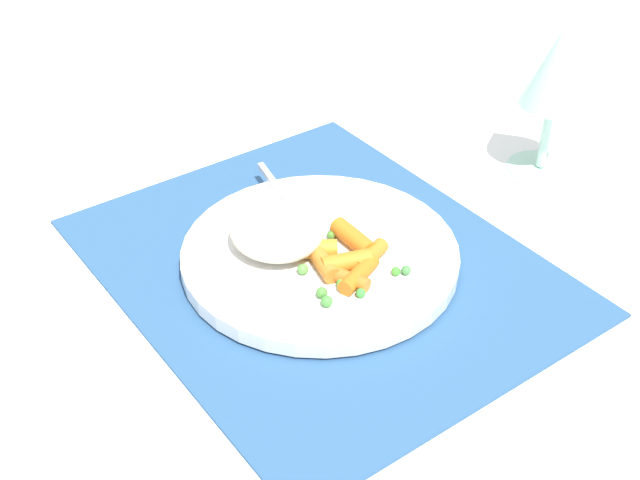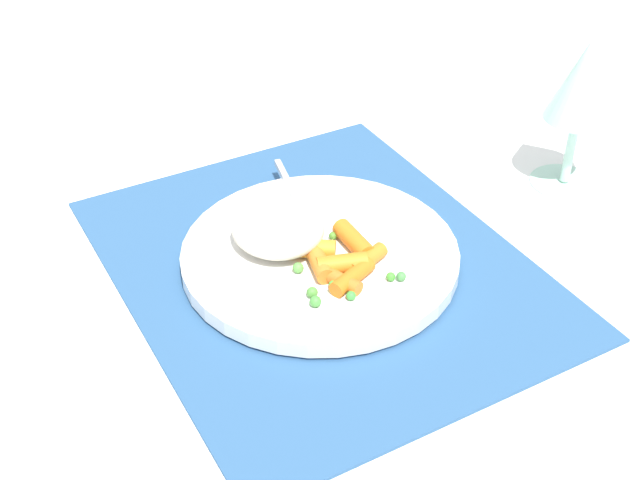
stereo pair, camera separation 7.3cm
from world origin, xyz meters
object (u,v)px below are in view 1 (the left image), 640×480
Objects in this scene: plate at (320,255)px; carrot_portion at (343,258)px; rice_mound at (277,231)px; fork at (305,226)px; wine_glass at (554,72)px.

carrot_portion reaches higher than plate.
rice_mound is at bearing -151.30° from carrot_portion.
carrot_portion is (0.03, 0.00, 0.02)m from plate.
rice_mound reaches higher than fork.
plate is 0.03m from carrot_portion.
carrot_portion is at bearing -4.52° from fork.
plate is at bearing -89.40° from wine_glass.
fork is (-0.01, 0.04, -0.01)m from rice_mound.
plate is 0.04m from fork.
wine_glass reaches higher than fork.
fork is (-0.06, 0.01, -0.01)m from carrot_portion.
fork is at bearing -96.05° from wine_glass.
fork is at bearing 167.65° from plate.
fork is at bearing 175.48° from carrot_portion.
wine_glass is at bearing 96.70° from carrot_portion.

